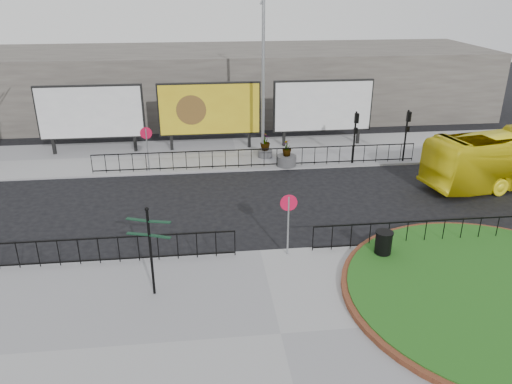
{
  "coord_description": "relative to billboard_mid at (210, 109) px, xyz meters",
  "views": [
    {
      "loc": [
        -2.1,
        -16.81,
        9.8
      ],
      "look_at": [
        0.03,
        1.67,
        1.87
      ],
      "focal_mm": 35.0,
      "sensor_mm": 36.0,
      "label": 1
    }
  ],
  "objects": [
    {
      "name": "railing_near_right",
      "position": [
        8.0,
        -13.27,
        -1.93
      ],
      "size": [
        9.0,
        0.1,
        1.1
      ],
      "primitive_type": null,
      "color": "black",
      "rests_on": "pavement_near"
    },
    {
      "name": "ground",
      "position": [
        1.5,
        -12.97,
        -2.6
      ],
      "size": [
        90.0,
        90.0,
        0.0
      ],
      "primitive_type": "plane",
      "color": "black",
      "rests_on": "ground"
    },
    {
      "name": "planter_c",
      "position": [
        4.15,
        -3.57,
        -1.98
      ],
      "size": [
        1.1,
        1.1,
        1.52
      ],
      "color": "#4C4C4F",
      "rests_on": "pavement_far"
    },
    {
      "name": "fingerpost_sign",
      "position": [
        -2.37,
        -15.43,
        -0.56
      ],
      "size": [
        1.47,
        0.68,
        3.18
      ],
      "rotation": [
        0.0,
        0.0,
        -0.38
      ],
      "color": "black",
      "rests_on": "pavement_near"
    },
    {
      "name": "building_backdrop",
      "position": [
        1.5,
        9.03,
        -0.1
      ],
      "size": [
        40.0,
        10.0,
        5.0
      ],
      "primitive_type": "cube",
      "color": "#67625A",
      "rests_on": "ground"
    },
    {
      "name": "billboard_mid",
      "position": [
        0.0,
        0.0,
        0.0
      ],
      "size": [
        6.2,
        0.31,
        4.1
      ],
      "color": "black",
      "rests_on": "pavement_far"
    },
    {
      "name": "billboard_right",
      "position": [
        7.0,
        0.0,
        0.0
      ],
      "size": [
        6.2,
        0.31,
        4.1
      ],
      "color": "black",
      "rests_on": "pavement_far"
    },
    {
      "name": "pavement_near",
      "position": [
        1.5,
        -17.97,
        -2.54
      ],
      "size": [
        30.0,
        10.0,
        0.12
      ],
      "primitive_type": "cube",
      "color": "gray",
      "rests_on": "ground"
    },
    {
      "name": "grass_lawn",
      "position": [
        9.0,
        -16.97,
        -2.37
      ],
      "size": [
        10.0,
        10.0,
        0.22
      ],
      "primitive_type": "cylinder",
      "color": "#235416",
      "rests_on": "pavement_near"
    },
    {
      "name": "speed_sign_far",
      "position": [
        -3.5,
        -3.57,
        -0.68
      ],
      "size": [
        0.64,
        0.07,
        2.47
      ],
      "color": "gray",
      "rests_on": "pavement_far"
    },
    {
      "name": "planter_b",
      "position": [
        3.14,
        -1.97,
        -1.86
      ],
      "size": [
        0.84,
        0.84,
        1.49
      ],
      "color": "#4C4C4F",
      "rests_on": "pavement_far"
    },
    {
      "name": "litter_bin",
      "position": [
        6.0,
        -14.07,
        -1.92
      ],
      "size": [
        0.67,
        0.67,
        1.1
      ],
      "color": "black",
      "rests_on": "pavement_near"
    },
    {
      "name": "railing_near_left",
      "position": [
        -4.5,
        -13.27,
        -1.93
      ],
      "size": [
        10.0,
        0.1,
        1.1
      ],
      "primitive_type": null,
      "color": "black",
      "rests_on": "pavement_near"
    },
    {
      "name": "brick_edge",
      "position": [
        9.0,
        -16.97,
        -2.39
      ],
      "size": [
        10.4,
        10.4,
        0.18
      ],
      "primitive_type": "cylinder",
      "color": "brown",
      "rests_on": "pavement_near"
    },
    {
      "name": "pavement_far",
      "position": [
        1.5,
        -0.97,
        -2.54
      ],
      "size": [
        44.0,
        6.0,
        0.12
      ],
      "primitive_type": "cube",
      "color": "gray",
      "rests_on": "ground"
    },
    {
      "name": "railing_far",
      "position": [
        2.5,
        -3.67,
        -1.93
      ],
      "size": [
        18.0,
        0.1,
        1.1
      ],
      "primitive_type": null,
      "color": "black",
      "rests_on": "pavement_far"
    },
    {
      "name": "signal_pole_b",
      "position": [
        11.0,
        -3.63,
        -0.5
      ],
      "size": [
        0.22,
        0.26,
        3.0
      ],
      "color": "black",
      "rests_on": "pavement_far"
    },
    {
      "name": "signal_pole_a",
      "position": [
        8.0,
        -3.63,
        -0.5
      ],
      "size": [
        0.22,
        0.26,
        3.0
      ],
      "color": "black",
      "rests_on": "pavement_far"
    },
    {
      "name": "lamp_post",
      "position": [
        3.01,
        -1.97,
        2.23
      ],
      "size": [
        0.74,
        0.18,
        9.23
      ],
      "color": "gray",
      "rests_on": "pavement_far"
    },
    {
      "name": "billboard_left",
      "position": [
        -7.0,
        0.0,
        0.0
      ],
      "size": [
        6.2,
        0.31,
        4.1
      ],
      "color": "black",
      "rests_on": "pavement_far"
    },
    {
      "name": "speed_sign_near",
      "position": [
        2.5,
        -13.37,
        -0.68
      ],
      "size": [
        0.64,
        0.07,
        2.47
      ],
      "color": "gray",
      "rests_on": "pavement_near"
    }
  ]
}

